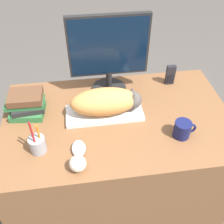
% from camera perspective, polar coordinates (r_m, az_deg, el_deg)
% --- Properties ---
extents(desk, '(1.27, 0.78, 0.75)m').
position_cam_1_polar(desk, '(1.74, 1.11, -10.14)').
color(desk, brown).
rests_on(desk, ground_plane).
extents(keyboard, '(0.43, 0.17, 0.02)m').
position_cam_1_polar(keyboard, '(1.46, -1.64, -0.28)').
color(keyboard, silver).
rests_on(keyboard, desk).
extents(cat, '(0.39, 0.16, 0.15)m').
position_cam_1_polar(cat, '(1.41, -1.02, 2.32)').
color(cat, '#D18C47').
rests_on(cat, keyboard).
extents(monitor, '(0.45, 0.21, 0.48)m').
position_cam_1_polar(monitor, '(1.49, -0.72, 13.07)').
color(monitor, black).
rests_on(monitor, desk).
extents(computer_mouse, '(0.07, 0.10, 0.03)m').
position_cam_1_polar(computer_mouse, '(1.29, -7.26, -7.84)').
color(computer_mouse, silver).
rests_on(computer_mouse, desk).
extents(coffee_mug, '(0.12, 0.09, 0.09)m').
position_cam_1_polar(coffee_mug, '(1.38, 15.13, -3.64)').
color(coffee_mug, '#141947').
rests_on(coffee_mug, desk).
extents(pen_cup, '(0.08, 0.08, 0.21)m').
position_cam_1_polar(pen_cup, '(1.31, -15.93, -6.72)').
color(pen_cup, '#939399').
rests_on(pen_cup, desk).
extents(baseball, '(0.08, 0.08, 0.08)m').
position_cam_1_polar(baseball, '(1.21, -7.47, -11.07)').
color(baseball, beige).
rests_on(baseball, desk).
extents(phone, '(0.05, 0.03, 0.13)m').
position_cam_1_polar(phone, '(1.70, 12.57, 7.87)').
color(phone, black).
rests_on(phone, desk).
extents(book_stack, '(0.21, 0.19, 0.13)m').
position_cam_1_polar(book_stack, '(1.51, -18.08, 1.66)').
color(book_stack, '#2D6B38').
rests_on(book_stack, desk).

